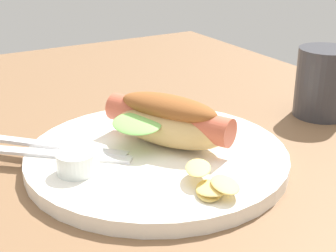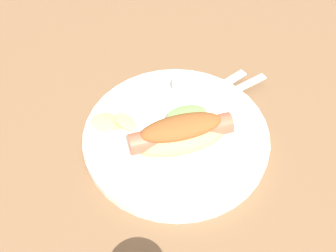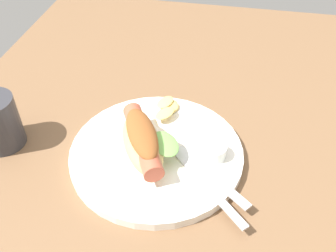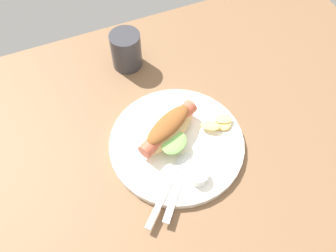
{
  "view_description": "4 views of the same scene",
  "coord_description": "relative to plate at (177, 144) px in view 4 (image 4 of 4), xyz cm",
  "views": [
    {
      "loc": [
        42.97,
        -21.34,
        25.4
      ],
      "look_at": [
        -0.93,
        4.18,
        4.4
      ],
      "focal_mm": 53.69,
      "sensor_mm": 36.0,
      "label": 1
    },
    {
      "loc": [
        -8.36,
        45.28,
        56.35
      ],
      "look_at": [
        -0.29,
        4.77,
        5.6
      ],
      "focal_mm": 47.97,
      "sensor_mm": 36.0,
      "label": 2
    },
    {
      "loc": [
        -44.64,
        -7.54,
        47.26
      ],
      "look_at": [
        0.32,
        1.27,
        5.9
      ],
      "focal_mm": 40.77,
      "sensor_mm": 36.0,
      "label": 3
    },
    {
      "loc": [
        -18.45,
        -33.38,
        68.13
      ],
      "look_at": [
        -2.51,
        4.69,
        6.0
      ],
      "focal_mm": 38.75,
      "sensor_mm": 36.0,
      "label": 4
    }
  ],
  "objects": [
    {
      "name": "ground_plane",
      "position": [
        1.23,
        -2.94,
        -1.7
      ],
      "size": [
        120.0,
        90.0,
        1.8
      ],
      "primitive_type": "cube",
      "color": "brown"
    },
    {
      "name": "plate",
      "position": [
        0.0,
        0.0,
        0.0
      ],
      "size": [
        29.01,
        29.01,
        1.6
      ],
      "primitive_type": "cylinder",
      "color": "white",
      "rests_on": "ground_plane"
    },
    {
      "name": "hot_dog",
      "position": [
        -1.06,
        1.96,
        3.68
      ],
      "size": [
        15.49,
        12.98,
        5.74
      ],
      "rotation": [
        0.0,
        0.0,
        3.62
      ],
      "color": "tan",
      "rests_on": "plate"
    },
    {
      "name": "sauce_ramekin",
      "position": [
        0.48,
        -9.54,
        1.9
      ],
      "size": [
        4.0,
        4.0,
        2.21
      ],
      "primitive_type": "cylinder",
      "color": "white",
      "rests_on": "plate"
    },
    {
      "name": "fork",
      "position": [
        -6.17,
        -9.21,
        1.0
      ],
      "size": [
        13.16,
        12.68,
        0.4
      ],
      "rotation": [
        0.0,
        0.0,
        3.91
      ],
      "color": "silver",
      "rests_on": "plate"
    },
    {
      "name": "knife",
      "position": [
        -4.01,
        -9.64,
        0.98
      ],
      "size": [
        11.13,
        12.84,
        0.36
      ],
      "primitive_type": "cube",
      "rotation": [
        0.0,
        0.0,
        4.01
      ],
      "color": "silver",
      "rests_on": "plate"
    },
    {
      "name": "chips_pile",
      "position": [
        10.34,
        0.18,
        1.63
      ],
      "size": [
        8.35,
        5.33,
        1.7
      ],
      "color": "#E5C467",
      "rests_on": "plate"
    },
    {
      "name": "drinking_cup",
      "position": [
        -1.79,
        26.98,
        3.93
      ],
      "size": [
        7.43,
        7.43,
        9.47
      ],
      "primitive_type": "cylinder",
      "color": "#333338",
      "rests_on": "ground_plane"
    }
  ]
}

